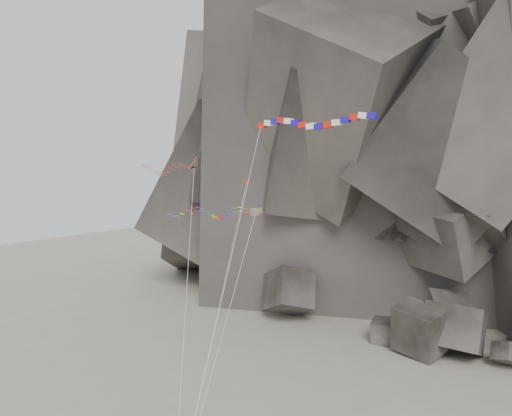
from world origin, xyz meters
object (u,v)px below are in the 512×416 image
Objects in this scene: banner_kite at (311,124)px; pennant_kite at (232,245)px; parafoil_kite at (207,212)px; delta_kite at (164,168)px.

banner_kite is 1.24× the size of pennant_kite.
parafoil_kite is at bearing 173.77° from banner_kite.
banner_kite reaches higher than delta_kite.
pennant_kite is (-6.83, -1.83, -10.44)m from banner_kite.
delta_kite is at bearing 175.38° from banner_kite.
parafoil_kite is 7.23m from pennant_kite.
delta_kite is 0.89× the size of banner_kite.
banner_kite reaches higher than pennant_kite.
banner_kite is 15.23m from parafoil_kite.
pennant_kite reaches higher than parafoil_kite.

